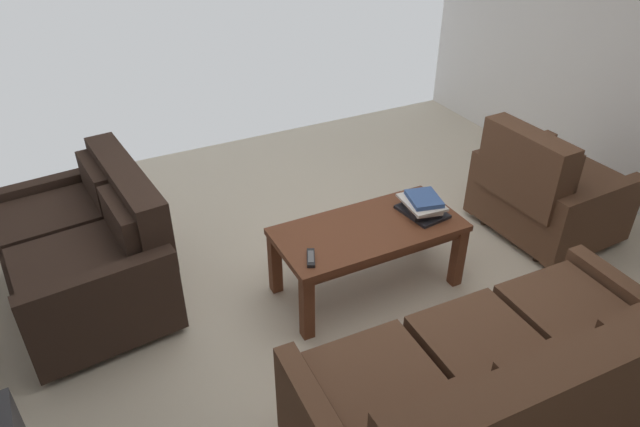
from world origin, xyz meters
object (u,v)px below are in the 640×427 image
at_px(sofa_main, 503,391).
at_px(book_stack, 422,205).
at_px(armchair_side, 545,190).
at_px(tv_remote, 311,258).
at_px(loveseat_near, 89,249).
at_px(coffee_table, 368,237).

distance_m(sofa_main, book_stack, 1.35).
xyz_separation_m(armchair_side, tv_remote, (1.94, 0.11, 0.13)).
xyz_separation_m(loveseat_near, armchair_side, (-3.05, 0.73, -0.00)).
distance_m(coffee_table, armchair_side, 1.47).
xyz_separation_m(coffee_table, book_stack, (-0.38, 0.01, 0.13)).
bearing_deg(tv_remote, book_stack, -171.95).
xyz_separation_m(sofa_main, armchair_side, (-1.52, -1.26, -0.01)).
distance_m(loveseat_near, book_stack, 2.10).
bearing_deg(book_stack, armchair_side, 179.56).
height_order(loveseat_near, tv_remote, loveseat_near).
bearing_deg(sofa_main, book_stack, -108.89).
bearing_deg(sofa_main, armchair_side, -140.31).
bearing_deg(book_stack, sofa_main, 71.11).
bearing_deg(coffee_table, armchair_side, 179.13).
bearing_deg(loveseat_near, armchair_side, 166.55).
relative_size(armchair_side, tv_remote, 5.62).
xyz_separation_m(loveseat_near, coffee_table, (-1.58, 0.71, 0.04)).
relative_size(loveseat_near, armchair_side, 1.48).
xyz_separation_m(sofa_main, tv_remote, (0.41, -1.15, 0.12)).
distance_m(sofa_main, armchair_side, 1.98).
relative_size(coffee_table, tv_remote, 7.17).
relative_size(coffee_table, armchair_side, 1.28).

